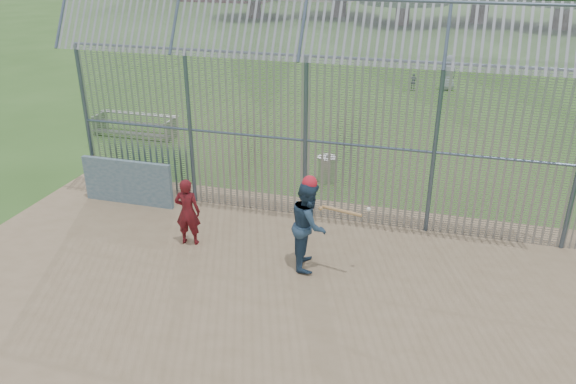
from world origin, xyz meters
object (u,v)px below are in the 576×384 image
(dugout_wall, at_px, (128,182))
(batter, at_px, (309,225))
(trash_can, at_px, (327,169))
(bleacher, at_px, (135,125))
(onlooker, at_px, (188,212))

(dugout_wall, distance_m, batter, 5.55)
(batter, height_order, trash_can, batter)
(dugout_wall, bearing_deg, bleacher, 118.44)
(dugout_wall, distance_m, trash_can, 5.51)
(batter, distance_m, trash_can, 4.68)
(dugout_wall, bearing_deg, onlooker, -31.88)
(dugout_wall, relative_size, trash_can, 3.05)
(batter, bearing_deg, onlooker, 75.04)
(dugout_wall, height_order, onlooker, onlooker)
(trash_can, bearing_deg, bleacher, 163.97)
(dugout_wall, height_order, batter, batter)
(batter, relative_size, bleacher, 0.64)
(batter, xyz_separation_m, trash_can, (-0.61, 4.60, -0.60))
(batter, xyz_separation_m, bleacher, (-8.01, 6.72, -0.57))
(trash_can, xyz_separation_m, bleacher, (-7.40, 2.13, 0.03))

